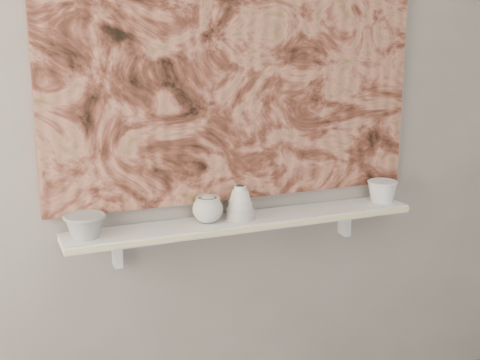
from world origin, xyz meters
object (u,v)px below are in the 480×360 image
painting (237,58)px  bowl_grey (85,226)px  bell_vessel (240,202)px  bowl_white (382,191)px  shelf (245,222)px  cup_cream (208,209)px

painting → bowl_grey: size_ratio=9.97×
painting → bell_vessel: painting is taller
painting → bell_vessel: 0.55m
bell_vessel → bowl_white: bearing=0.0°
shelf → painting: bearing=90.0°
bowl_grey → painting: bearing=7.5°
shelf → bowl_grey: 0.61m
bowl_grey → bowl_white: bowl_white is taller
bowl_white → cup_cream: bearing=180.0°
shelf → bowl_white: bearing=0.0°
painting → bowl_white: (0.63, -0.08, -0.56)m
bowl_grey → bell_vessel: (0.59, 0.00, 0.02)m
cup_cream → bowl_grey: bearing=180.0°
painting → shelf: bearing=-90.0°
bowl_grey → bowl_white: (1.24, 0.00, 0.00)m
bell_vessel → bowl_white: (0.65, 0.00, -0.02)m
painting → bowl_grey: bearing=-172.5°
shelf → cup_cream: bearing=180.0°
shelf → painting: (0.00, 0.08, 0.62)m
bowl_grey → bell_vessel: bearing=0.0°
painting → bowl_grey: painting is taller
bowl_grey → cup_cream: 0.46m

